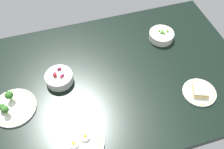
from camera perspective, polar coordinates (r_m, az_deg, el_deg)
dining_table at (r=139.52cm, az=0.00°, el=-1.00°), size 147.41×95.50×4.00cm
plate_eggs at (r=119.17cm, az=-7.28°, el=-14.63°), size 22.67×22.67×4.49cm
plate_sandwich at (r=138.25cm, az=18.97°, el=-3.64°), size 17.06×17.06×4.22cm
bowl_peas at (r=158.52cm, az=10.97°, el=8.58°), size 14.89×14.89×5.89cm
plate_broccoli at (r=134.90cm, az=-21.28°, el=-6.69°), size 21.80×21.80×7.48cm
bowl_berries at (r=136.85cm, az=-11.71°, el=-0.70°), size 14.61×14.61×6.92cm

